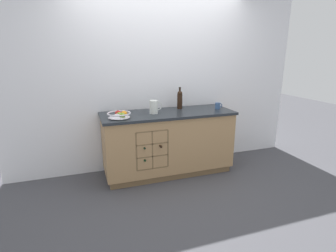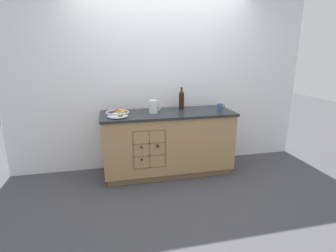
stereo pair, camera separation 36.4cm
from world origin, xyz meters
name	(u,v)px [view 1 (the left image)]	position (x,y,z in m)	size (l,w,h in m)	color
ground_plane	(168,172)	(0.00, 0.00, 0.00)	(14.00, 14.00, 0.00)	#424247
back_wall	(160,81)	(0.00, 0.37, 1.27)	(4.40, 0.06, 2.55)	white
kitchen_island	(168,143)	(0.00, 0.00, 0.45)	(1.82, 0.67, 0.89)	brown
fruit_bowl	(119,115)	(-0.68, -0.11, 0.93)	(0.30, 0.30, 0.09)	silver
white_pitcher	(154,107)	(-0.20, -0.01, 0.98)	(0.18, 0.12, 0.18)	silver
ceramic_mug	(218,106)	(0.76, -0.02, 0.94)	(0.11, 0.07, 0.09)	#385684
standing_wine_bottle	(180,99)	(0.24, 0.17, 1.03)	(0.08, 0.08, 0.31)	black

